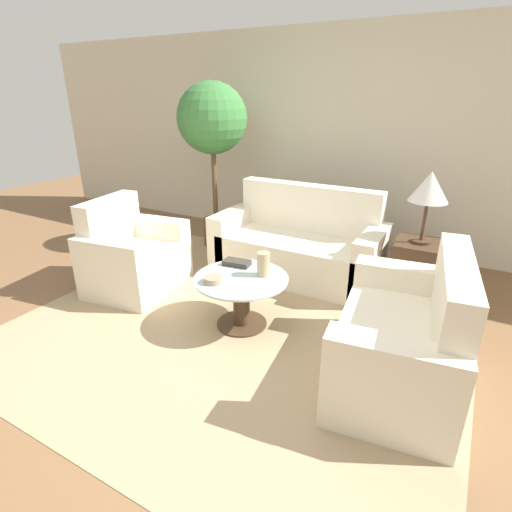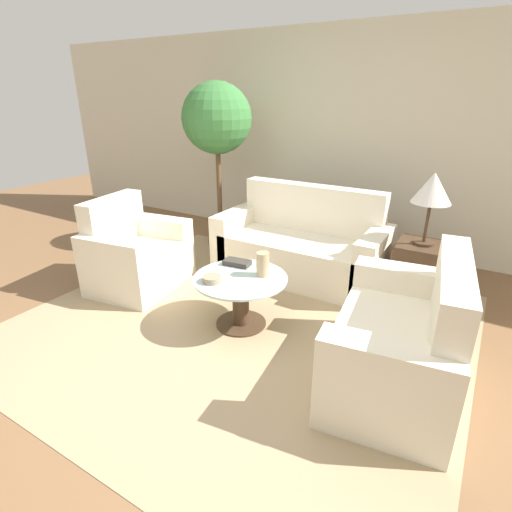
% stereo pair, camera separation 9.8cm
% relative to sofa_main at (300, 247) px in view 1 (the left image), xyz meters
% --- Properties ---
extents(ground_plane, '(14.00, 14.00, 0.00)m').
position_rel_sofa_main_xyz_m(ground_plane, '(0.05, -1.82, -0.30)').
color(ground_plane, brown).
extents(wall_back, '(10.00, 0.06, 2.60)m').
position_rel_sofa_main_xyz_m(wall_back, '(0.05, 1.19, 1.00)').
color(wall_back, beige).
rests_on(wall_back, ground_plane).
extents(rug, '(3.60, 3.28, 0.01)m').
position_rel_sofa_main_xyz_m(rug, '(0.00, -1.22, -0.30)').
color(rug, tan).
rests_on(rug, ground_plane).
extents(sofa_main, '(1.78, 0.79, 0.94)m').
position_rel_sofa_main_xyz_m(sofa_main, '(0.00, 0.00, 0.00)').
color(sofa_main, beige).
rests_on(sofa_main, ground_plane).
extents(armchair, '(0.85, 1.03, 0.91)m').
position_rel_sofa_main_xyz_m(armchair, '(-1.36, -1.12, -0.00)').
color(armchair, beige).
rests_on(armchair, ground_plane).
extents(loveseat, '(0.91, 1.39, 0.92)m').
position_rel_sofa_main_xyz_m(loveseat, '(1.34, -1.28, -0.00)').
color(loveseat, beige).
rests_on(loveseat, ground_plane).
extents(coffee_table, '(0.78, 0.78, 0.45)m').
position_rel_sofa_main_xyz_m(coffee_table, '(0.00, -1.22, -0.02)').
color(coffee_table, '#422D1E').
rests_on(coffee_table, ground_plane).
extents(side_table, '(0.44, 0.44, 0.58)m').
position_rel_sofa_main_xyz_m(side_table, '(1.20, -0.01, -0.01)').
color(side_table, '#422D1E').
rests_on(side_table, ground_plane).
extents(table_lamp, '(0.34, 0.34, 0.65)m').
position_rel_sofa_main_xyz_m(table_lamp, '(1.20, -0.01, 0.78)').
color(table_lamp, '#422D1E').
rests_on(table_lamp, side_table).
extents(potted_plant, '(0.82, 0.82, 1.99)m').
position_rel_sofa_main_xyz_m(potted_plant, '(-1.30, 0.30, 1.18)').
color(potted_plant, brown).
rests_on(potted_plant, ground_plane).
extents(vase, '(0.11, 0.11, 0.20)m').
position_rel_sofa_main_xyz_m(vase, '(0.14, -1.10, 0.25)').
color(vase, tan).
rests_on(vase, coffee_table).
extents(bowl, '(0.15, 0.15, 0.05)m').
position_rel_sofa_main_xyz_m(bowl, '(-0.14, -1.41, 0.17)').
color(bowl, gray).
rests_on(bowl, coffee_table).
extents(book_stack, '(0.25, 0.15, 0.05)m').
position_rel_sofa_main_xyz_m(book_stack, '(-0.16, -1.03, 0.17)').
color(book_stack, '#38332D').
rests_on(book_stack, coffee_table).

